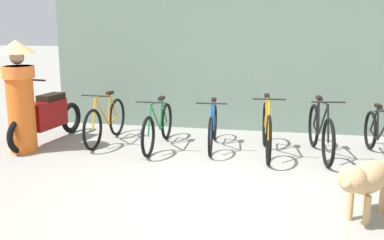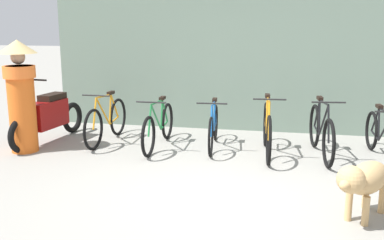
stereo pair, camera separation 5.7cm
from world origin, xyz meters
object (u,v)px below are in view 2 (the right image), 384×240
(bicycle_3, at_px, (267,130))
(bicycle_4, at_px, (321,132))
(bicycle_1, at_px, (159,127))
(person_in_robes, at_px, (21,91))
(bicycle_0, at_px, (106,121))
(bicycle_2, at_px, (213,127))
(bicycle_5, at_px, (381,138))
(motorcycle, at_px, (48,116))
(stray_dog, at_px, (364,180))

(bicycle_3, distance_m, bicycle_4, 0.79)
(bicycle_1, xyz_separation_m, person_in_robes, (-1.96, -0.65, 0.61))
(bicycle_4, bearing_deg, bicycle_0, -98.96)
(bicycle_3, bearing_deg, bicycle_2, -108.85)
(bicycle_2, distance_m, bicycle_5, 2.48)
(person_in_robes, bearing_deg, bicycle_1, -125.09)
(bicycle_2, bearing_deg, bicycle_4, 80.62)
(bicycle_1, relative_size, bicycle_5, 1.00)
(bicycle_3, height_order, motorcycle, motorcycle)
(motorcycle, distance_m, stray_dog, 5.09)
(motorcycle, bearing_deg, bicycle_4, 97.94)
(person_in_robes, bearing_deg, bicycle_4, -134.97)
(bicycle_3, height_order, stray_dog, bicycle_3)
(bicycle_2, height_order, bicycle_3, bicycle_3)
(bicycle_5, bearing_deg, bicycle_0, -96.20)
(bicycle_1, xyz_separation_m, bicycle_5, (3.33, -0.00, -0.00))
(motorcycle, bearing_deg, person_in_robes, -1.20)
(motorcycle, relative_size, stray_dog, 1.80)
(bicycle_1, height_order, stray_dog, bicycle_1)
(bicycle_4, distance_m, stray_dog, 2.20)
(bicycle_3, bearing_deg, motorcycle, -95.12)
(bicycle_2, xyz_separation_m, stray_dog, (1.89, -2.32, 0.09))
(bicycle_0, xyz_separation_m, bicycle_5, (4.26, -0.13, -0.02))
(bicycle_3, bearing_deg, bicycle_1, -97.12)
(bicycle_0, distance_m, bicycle_4, 3.42)
(bicycle_3, height_order, bicycle_4, bicycle_3)
(bicycle_1, xyz_separation_m, motorcycle, (-1.88, -0.06, 0.10))
(bicycle_0, relative_size, stray_dog, 1.54)
(bicycle_4, distance_m, motorcycle, 4.37)
(bicycle_2, relative_size, bicycle_5, 0.92)
(bicycle_1, bearing_deg, bicycle_0, -97.93)
(bicycle_0, distance_m, bicycle_2, 1.79)
(bicycle_5, distance_m, motorcycle, 5.21)
(bicycle_5, distance_m, person_in_robes, 5.37)
(bicycle_5, distance_m, stray_dog, 2.25)
(bicycle_2, distance_m, bicycle_3, 0.87)
(bicycle_5, bearing_deg, motorcycle, -93.83)
(bicycle_0, xyz_separation_m, person_in_robes, (-1.03, -0.78, 0.59))
(bicycle_2, xyz_separation_m, motorcycle, (-2.73, -0.20, 0.11))
(person_in_robes, bearing_deg, bicycle_5, -136.36)
(bicycle_1, bearing_deg, stray_dog, 51.73)
(bicycle_2, distance_m, bicycle_4, 1.64)
(bicycle_0, bearing_deg, bicycle_5, 90.02)
(bicycle_4, height_order, bicycle_5, bicycle_4)
(bicycle_1, height_order, bicycle_4, bicycle_4)
(bicycle_4, distance_m, person_in_robes, 4.54)
(bicycle_4, height_order, motorcycle, motorcycle)
(bicycle_4, height_order, person_in_robes, person_in_robes)
(bicycle_2, bearing_deg, motorcycle, -90.30)
(bicycle_0, bearing_deg, person_in_robes, -51.17)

